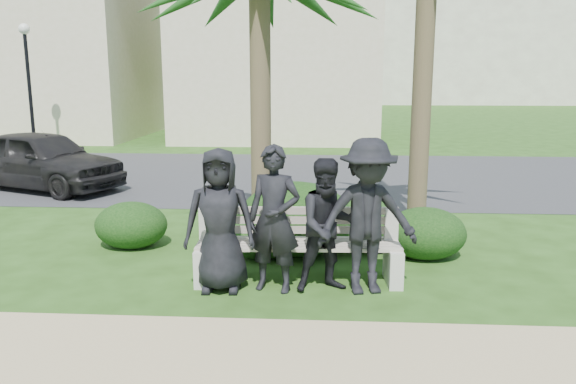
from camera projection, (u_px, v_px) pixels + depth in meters
The scene contains 17 objects.
ground at pixel (252, 285), 7.03m from camera, with size 160.00×160.00×0.00m, color #244213.
footpath at pixel (228, 355), 5.27m from camera, with size 30.00×1.60×0.01m, color tan.
asphalt_street at pixel (289, 175), 14.85m from camera, with size 160.00×8.00×0.01m, color #2D2D30.
stucco_bldg_left at pixel (30, 51), 24.61m from camera, with size 10.40×8.40×7.30m.
stucco_bldg_right at pixel (280, 50), 23.95m from camera, with size 8.40×8.40×7.30m.
street_lamp at pixel (27, 65), 18.71m from camera, with size 0.36×0.36×4.29m.
park_bench at pixel (299, 251), 7.10m from camera, with size 2.59×0.70×0.90m.
man_a at pixel (220, 220), 6.73m from camera, with size 0.85×0.56×1.75m, color black.
man_b at pixel (274, 219), 6.71m from camera, with size 0.65×0.43×1.78m, color black.
man_c at pixel (329, 226), 6.72m from camera, with size 0.79×0.62×1.63m, color black.
man_d at pixel (367, 217), 6.64m from camera, with size 1.21×0.70×1.87m, color black.
hedge_b at pixel (131, 224), 8.57m from camera, with size 1.10×0.91×0.72m, color black.
hedge_c at pixel (260, 237), 8.06m from camera, with size 0.94×0.78×0.61m, color black.
hedge_d at pixel (296, 217), 8.22m from camera, with size 1.69×1.40×1.10m, color black.
hedge_e at pixel (362, 222), 8.45m from camera, with size 1.29×1.07×0.84m, color black.
hedge_f at pixel (426, 232), 8.06m from camera, with size 1.16×0.96×0.76m, color black.
car_a at pixel (42, 160), 12.90m from camera, with size 1.62×4.04×1.38m, color black.
Camera 1 is at (0.86, -6.61, 2.56)m, focal length 35.00 mm.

